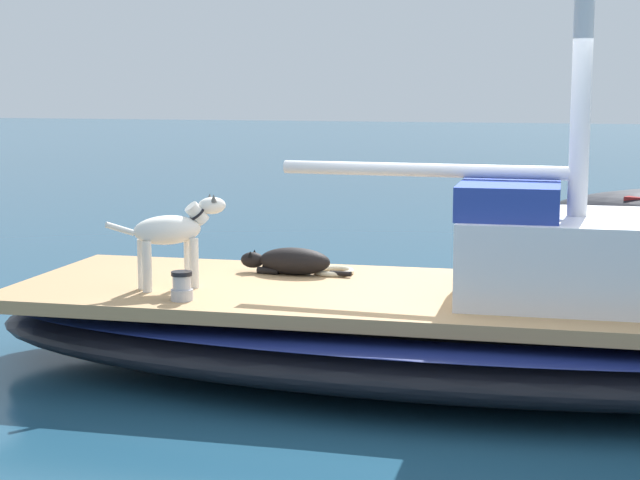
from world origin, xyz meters
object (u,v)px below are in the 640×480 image
Objects in this scene: sailboat_main at (448,335)px; coiled_rope at (334,271)px; dog_black at (290,261)px; deck_winch at (182,287)px; dog_white at (173,233)px.

coiled_rope reaches higher than sailboat_main.
sailboat_main is 22.85× the size of coiled_rope.
dog_black is 4.53× the size of deck_winch.
deck_winch is at bearing -28.62° from coiled_rope.
sailboat_main is 2.00m from deck_winch.
dog_black is 0.37m from coiled_rope.
dog_white reaches higher than coiled_rope.
dog_black reaches higher than coiled_rope.
dog_white is 0.58m from deck_winch.
dog_black is at bearing 162.06° from deck_winch.
sailboat_main is at bearing 74.99° from dog_black.
deck_winch is at bearing 32.01° from dog_white.
dog_white is (0.44, -2.02, 0.75)m from sailboat_main.
sailboat_main is at bearing 115.75° from deck_winch.
deck_winch is (1.22, -0.39, -0.01)m from dog_black.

